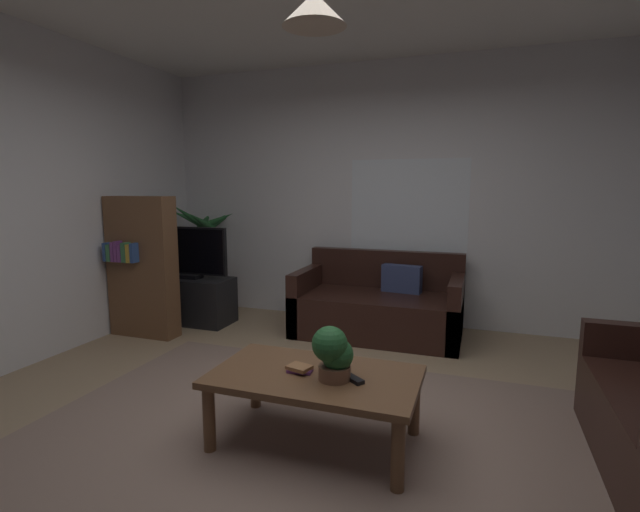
% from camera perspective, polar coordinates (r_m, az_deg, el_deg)
% --- Properties ---
extents(floor, '(5.15, 5.08, 0.02)m').
position_cam_1_polar(floor, '(3.04, -2.00, -21.03)').
color(floor, '#9E8466').
rests_on(floor, ground).
extents(rug, '(3.35, 2.79, 0.01)m').
position_cam_1_polar(rug, '(2.87, -3.58, -22.61)').
color(rug, gray).
rests_on(rug, ground).
extents(wall_back, '(5.27, 0.06, 2.81)m').
position_cam_1_polar(wall_back, '(5.12, 8.50, 7.45)').
color(wall_back, silver).
rests_on(wall_back, ground).
extents(window_pane, '(1.25, 0.01, 1.11)m').
position_cam_1_polar(window_pane, '(5.06, 10.77, 5.34)').
color(window_pane, white).
extents(couch_under_window, '(1.64, 0.86, 0.82)m').
position_cam_1_polar(couch_under_window, '(4.77, 7.22, -6.36)').
color(couch_under_window, black).
rests_on(couch_under_window, ground).
extents(coffee_table, '(1.19, 0.68, 0.42)m').
position_cam_1_polar(coffee_table, '(2.77, -0.62, -15.39)').
color(coffee_table, brown).
rests_on(coffee_table, ground).
extents(book_on_table_0, '(0.15, 0.09, 0.02)m').
position_cam_1_polar(book_on_table_0, '(2.77, -2.46, -13.87)').
color(book_on_table_0, '#72387F').
rests_on(book_on_table_0, coffee_table).
extents(book_on_table_1, '(0.15, 0.13, 0.02)m').
position_cam_1_polar(book_on_table_1, '(2.76, -2.56, -13.53)').
color(book_on_table_1, '#99663F').
rests_on(book_on_table_1, coffee_table).
extents(remote_on_table_0, '(0.16, 0.14, 0.02)m').
position_cam_1_polar(remote_on_table_0, '(2.66, 4.01, -14.77)').
color(remote_on_table_0, black).
rests_on(remote_on_table_0, coffee_table).
extents(potted_plant_on_table, '(0.22, 0.22, 0.31)m').
position_cam_1_polar(potted_plant_on_table, '(2.61, 1.64, -11.76)').
color(potted_plant_on_table, brown).
rests_on(potted_plant_on_table, coffee_table).
extents(tv_stand, '(0.90, 0.44, 0.50)m').
position_cam_1_polar(tv_stand, '(5.34, -15.45, -5.23)').
color(tv_stand, black).
rests_on(tv_stand, ground).
extents(tv, '(0.91, 0.16, 0.56)m').
position_cam_1_polar(tv, '(5.23, -15.82, 0.49)').
color(tv, black).
rests_on(tv, tv_stand).
extents(potted_palm_corner, '(0.88, 0.98, 1.35)m').
position_cam_1_polar(potted_palm_corner, '(5.76, -13.87, -0.37)').
color(potted_palm_corner, '#B77051').
rests_on(potted_palm_corner, ground).
extents(bookshelf_corner, '(0.70, 0.31, 1.40)m').
position_cam_1_polar(bookshelf_corner, '(4.94, -21.08, -1.19)').
color(bookshelf_corner, brown).
rests_on(bookshelf_corner, ground).
extents(pendant_lamp, '(0.34, 0.34, 0.50)m').
position_cam_1_polar(pendant_lamp, '(2.69, -0.70, 28.09)').
color(pendant_lamp, black).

